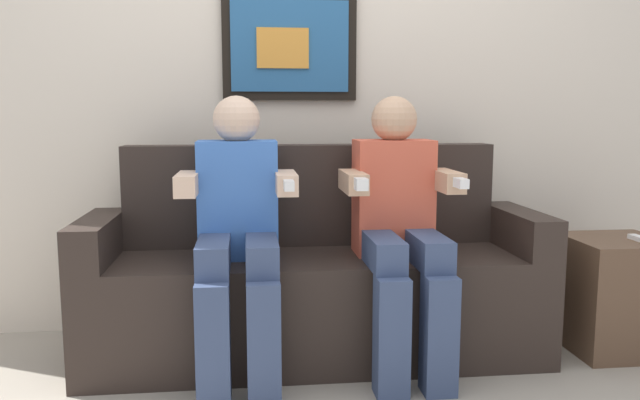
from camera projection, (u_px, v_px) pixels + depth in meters
ground_plane at (324, 384)px, 2.44m from camera, size 5.62×5.62×0.00m
back_wall_assembly at (305, 58)px, 3.01m from camera, size 4.32×0.10×2.60m
couch at (315, 283)px, 2.71m from camera, size 1.92×0.58×0.90m
person_on_left at (238, 225)px, 2.47m from camera, size 0.46×0.56×1.11m
person_on_right at (399, 221)px, 2.54m from camera, size 0.46×0.56×1.11m
side_table_right at (615, 294)px, 2.76m from camera, size 0.40×0.40×0.50m
spare_remote_on_table at (640, 239)px, 2.67m from camera, size 0.04×0.13×0.02m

